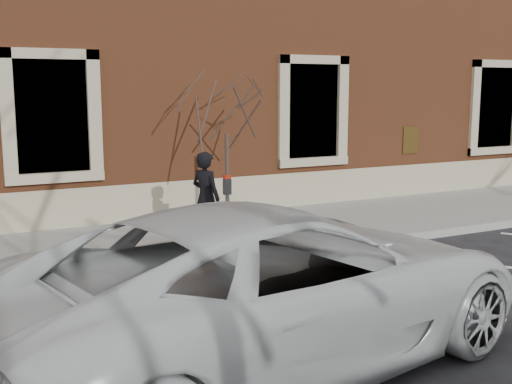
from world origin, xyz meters
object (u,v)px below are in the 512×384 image
man (206,198)px  parking_meter (227,199)px  sapling (227,108)px  white_truck (272,285)px

man → parking_meter: (0.02, -0.88, 0.10)m
man → sapling: size_ratio=0.49×
parking_meter → white_truck: 4.09m
parking_meter → sapling: size_ratio=0.39×
man → sapling: (0.85, 0.94, 1.58)m
man → sapling: 2.02m
parking_meter → sapling: bearing=54.1°
man → white_truck: 4.92m
sapling → white_truck: sapling is taller
man → white_truck: man is taller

